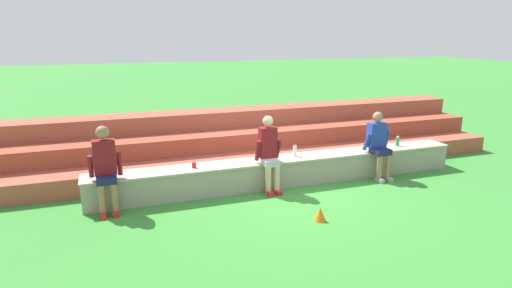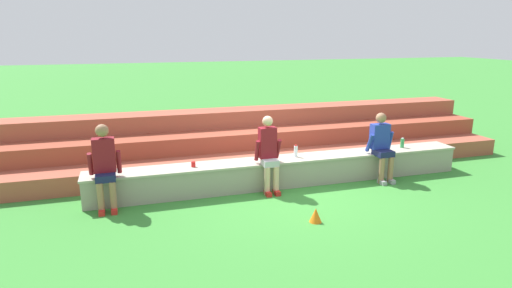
{
  "view_description": "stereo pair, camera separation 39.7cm",
  "coord_description": "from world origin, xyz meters",
  "px_view_note": "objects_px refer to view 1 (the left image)",
  "views": [
    {
      "loc": [
        -3.4,
        -7.41,
        2.99
      ],
      "look_at": [
        -0.63,
        0.28,
        0.9
      ],
      "focal_mm": 30.3,
      "sensor_mm": 36.0,
      "label": 1
    },
    {
      "loc": [
        -3.02,
        -7.53,
        2.99
      ],
      "look_at": [
        -0.63,
        0.28,
        0.9
      ],
      "focal_mm": 30.3,
      "sensor_mm": 36.0,
      "label": 2
    }
  ],
  "objects_px": {
    "water_bottle_near_right": "(295,151)",
    "sports_cone": "(320,214)",
    "person_far_left": "(105,166)",
    "water_bottle_mid_right": "(398,141)",
    "plastic_cup_right_end": "(194,165)",
    "person_left_of_center": "(269,152)",
    "person_center": "(379,143)"
  },
  "relations": [
    {
      "from": "water_bottle_mid_right",
      "to": "sports_cone",
      "type": "height_order",
      "value": "water_bottle_mid_right"
    },
    {
      "from": "water_bottle_near_right",
      "to": "plastic_cup_right_end",
      "type": "distance_m",
      "value": 2.11
    },
    {
      "from": "person_center",
      "to": "water_bottle_mid_right",
      "type": "xyz_separation_m",
      "value": [
        0.76,
        0.35,
        -0.11
      ]
    },
    {
      "from": "person_far_left",
      "to": "person_center",
      "type": "xyz_separation_m",
      "value": [
        5.44,
        -0.04,
        -0.05
      ]
    },
    {
      "from": "water_bottle_mid_right",
      "to": "water_bottle_near_right",
      "type": "distance_m",
      "value": 2.53
    },
    {
      "from": "person_far_left",
      "to": "water_bottle_near_right",
      "type": "bearing_deg",
      "value": 4.91
    },
    {
      "from": "person_left_of_center",
      "to": "water_bottle_mid_right",
      "type": "distance_m",
      "value": 3.24
    },
    {
      "from": "person_center",
      "to": "plastic_cup_right_end",
      "type": "bearing_deg",
      "value": 175.88
    },
    {
      "from": "water_bottle_mid_right",
      "to": "water_bottle_near_right",
      "type": "height_order",
      "value": "water_bottle_near_right"
    },
    {
      "from": "plastic_cup_right_end",
      "to": "water_bottle_near_right",
      "type": "bearing_deg",
      "value": 2.15
    },
    {
      "from": "water_bottle_near_right",
      "to": "sports_cone",
      "type": "bearing_deg",
      "value": -102.27
    },
    {
      "from": "person_far_left",
      "to": "water_bottle_mid_right",
      "type": "xyz_separation_m",
      "value": [
        6.2,
        0.31,
        -0.16
      ]
    },
    {
      "from": "person_center",
      "to": "water_bottle_mid_right",
      "type": "relative_size",
      "value": 6.46
    },
    {
      "from": "person_center",
      "to": "water_bottle_near_right",
      "type": "relative_size",
      "value": 5.74
    },
    {
      "from": "person_left_of_center",
      "to": "water_bottle_near_right",
      "type": "relative_size",
      "value": 6.0
    },
    {
      "from": "plastic_cup_right_end",
      "to": "person_center",
      "type": "bearing_deg",
      "value": -4.12
    },
    {
      "from": "person_left_of_center",
      "to": "water_bottle_mid_right",
      "type": "relative_size",
      "value": 6.76
    },
    {
      "from": "person_far_left",
      "to": "water_bottle_near_right",
      "type": "xyz_separation_m",
      "value": [
        3.67,
        0.32,
        -0.15
      ]
    },
    {
      "from": "water_bottle_near_right",
      "to": "plastic_cup_right_end",
      "type": "relative_size",
      "value": 2.45
    },
    {
      "from": "water_bottle_near_right",
      "to": "plastic_cup_right_end",
      "type": "height_order",
      "value": "water_bottle_near_right"
    },
    {
      "from": "sports_cone",
      "to": "person_center",
      "type": "bearing_deg",
      "value": 35.4
    },
    {
      "from": "person_left_of_center",
      "to": "sports_cone",
      "type": "distance_m",
      "value": 1.75
    },
    {
      "from": "person_far_left",
      "to": "water_bottle_near_right",
      "type": "relative_size",
      "value": 6.08
    },
    {
      "from": "water_bottle_mid_right",
      "to": "plastic_cup_right_end",
      "type": "distance_m",
      "value": 4.64
    },
    {
      "from": "person_far_left",
      "to": "sports_cone",
      "type": "bearing_deg",
      "value": -26.11
    },
    {
      "from": "person_center",
      "to": "water_bottle_mid_right",
      "type": "bearing_deg",
      "value": 25.0
    },
    {
      "from": "person_left_of_center",
      "to": "water_bottle_near_right",
      "type": "distance_m",
      "value": 0.77
    },
    {
      "from": "water_bottle_mid_right",
      "to": "plastic_cup_right_end",
      "type": "bearing_deg",
      "value": -179.08
    },
    {
      "from": "plastic_cup_right_end",
      "to": "sports_cone",
      "type": "bearing_deg",
      "value": -47.24
    },
    {
      "from": "water_bottle_near_right",
      "to": "sports_cone",
      "type": "relative_size",
      "value": 1.04
    },
    {
      "from": "plastic_cup_right_end",
      "to": "sports_cone",
      "type": "relative_size",
      "value": 0.42
    },
    {
      "from": "water_bottle_mid_right",
      "to": "sports_cone",
      "type": "relative_size",
      "value": 0.92
    }
  ]
}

